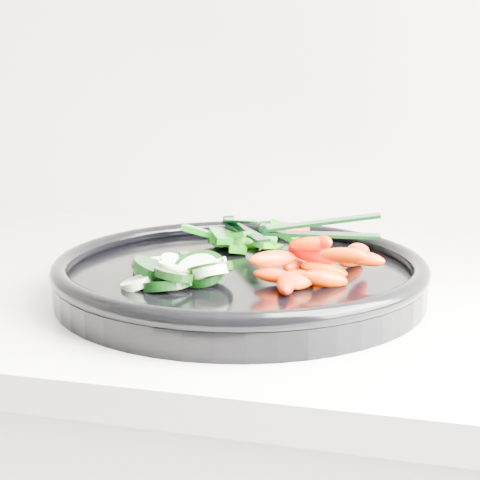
# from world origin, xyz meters

# --- Properties ---
(veggie_tray) EXTENTS (0.46, 0.46, 0.04)m
(veggie_tray) POSITION_xyz_m (0.68, 1.63, 0.95)
(veggie_tray) COLOR black
(veggie_tray) RESTS_ON counter
(cucumber_pile) EXTENTS (0.12, 0.11, 0.04)m
(cucumber_pile) POSITION_xyz_m (0.63, 1.57, 0.96)
(cucumber_pile) COLOR black
(cucumber_pile) RESTS_ON veggie_tray
(carrot_pile) EXTENTS (0.13, 0.15, 0.05)m
(carrot_pile) POSITION_xyz_m (0.76, 1.61, 0.97)
(carrot_pile) COLOR #F64B00
(carrot_pile) RESTS_ON veggie_tray
(pepper_pile) EXTENTS (0.15, 0.11, 0.03)m
(pepper_pile) POSITION_xyz_m (0.66, 1.73, 0.96)
(pepper_pile) COLOR #11690A
(pepper_pile) RESTS_ON veggie_tray
(tong_carrot) EXTENTS (0.11, 0.03, 0.02)m
(tong_carrot) POSITION_xyz_m (0.76, 1.61, 1.00)
(tong_carrot) COLOR black
(tong_carrot) RESTS_ON carrot_pile
(tong_pepper) EXTENTS (0.08, 0.10, 0.02)m
(tong_pepper) POSITION_xyz_m (0.66, 1.72, 0.98)
(tong_pepper) COLOR black
(tong_pepper) RESTS_ON pepper_pile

